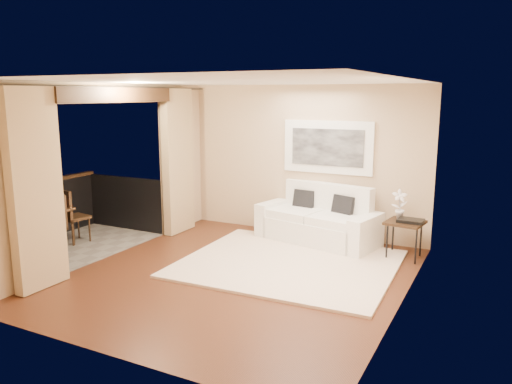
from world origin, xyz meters
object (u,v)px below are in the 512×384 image
Objects in this scene: ice_bucket at (49,200)px; balcony_chair_far at (69,212)px; sofa at (319,222)px; bistro_table at (51,213)px; balcony_chair_near at (53,221)px; side_table at (405,225)px; orchid at (400,204)px.

balcony_chair_far is at bearing 37.00° from ice_bucket.
sofa is 4.53m from bistro_table.
sofa is at bearing 48.37° from balcony_chair_near.
balcony_chair_far reaches higher than side_table.
bistro_table is at bearing 81.85° from balcony_chair_far.
balcony_chair_far is (-3.80, -2.01, 0.19)m from sofa.
side_table is 0.35m from orchid.
ice_bucket reaches higher than bistro_table.
side_table is at bearing -50.39° from orchid.
bistro_table is at bearing 153.60° from balcony_chair_near.
balcony_chair_near reaches higher than side_table.
balcony_chair_far is at bearing 71.47° from bistro_table.
balcony_chair_far reaches higher than bistro_table.
balcony_chair_far is (0.10, 0.29, -0.04)m from bistro_table.
bistro_table reaches higher than side_table.
sofa is 2.34× the size of balcony_chair_far.
orchid is 5.80m from ice_bucket.
balcony_chair_near is (-4.81, -2.57, -0.24)m from orchid.
orchid is at bearing 23.16° from bistro_table.
balcony_chair_near is (0.43, -0.33, -0.00)m from bistro_table.
orchid reaches higher than balcony_chair_far.
ice_bucket is (-5.52, -1.98, 0.23)m from side_table.
orchid is (1.35, -0.06, 0.47)m from sofa.
sofa is at bearing 30.65° from bistro_table.
sofa is 3.31× the size of bistro_table.
ice_bucket is (-0.15, 0.11, 0.18)m from bistro_table.
bistro_table is (-5.37, -2.09, 0.05)m from side_table.
balcony_chair_near is at bearing -130.70° from sofa.
side_table is (1.48, -0.22, 0.18)m from sofa.
ice_bucket is (-4.04, -2.20, 0.42)m from sofa.
sofa is 1.43m from orchid.
ice_bucket is at bearing -139.45° from sofa.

